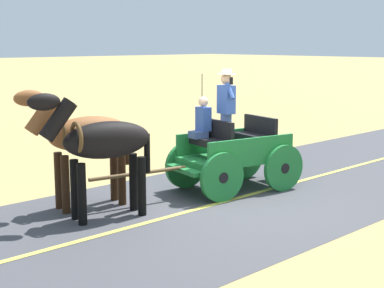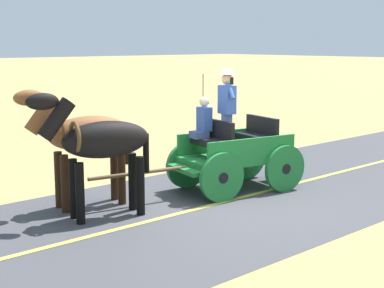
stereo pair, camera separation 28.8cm
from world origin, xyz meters
TOP-DOWN VIEW (x-y plane):
  - ground_plane at (0.00, 0.00)m, footprint 200.00×200.00m
  - road_surface at (0.00, 0.00)m, footprint 5.30×160.00m
  - road_centre_stripe at (0.00, 0.00)m, footprint 0.12×160.00m
  - horse_drawn_carriage at (0.55, -0.74)m, footprint 1.84×4.51m
  - horse_near_side at (0.74, 2.31)m, footprint 0.91×2.15m
  - horse_off_side at (1.51, 2.16)m, footprint 0.87×2.15m

SIDE VIEW (x-z plane):
  - ground_plane at x=0.00m, z-range 0.00..0.00m
  - road_surface at x=0.00m, z-range 0.00..0.01m
  - road_centre_stripe at x=0.00m, z-range 0.01..0.01m
  - horse_drawn_carriage at x=0.55m, z-range -0.43..2.07m
  - horse_near_side at x=0.74m, z-range 0.22..2.43m
  - horse_off_side at x=1.51m, z-range 0.22..2.43m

